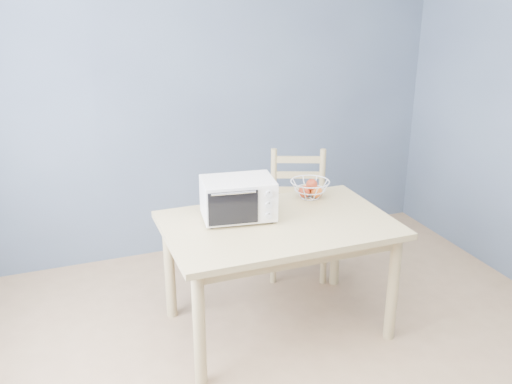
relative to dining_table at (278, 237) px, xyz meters
name	(u,v)px	position (x,y,z in m)	size (l,w,h in m)	color
room	(340,186)	(-0.09, -0.89, 0.65)	(4.01, 4.51, 2.61)	tan
dining_table	(278,237)	(0.00, 0.00, 0.00)	(1.40, 0.90, 0.75)	tan
toaster_oven	(235,198)	(-0.23, 0.14, 0.24)	(0.48, 0.36, 0.26)	white
fruit_basket	(310,188)	(0.36, 0.31, 0.17)	(0.28, 0.28, 0.14)	white
dining_chair	(298,214)	(0.46, 0.69, -0.19)	(0.57, 0.57, 0.94)	tan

